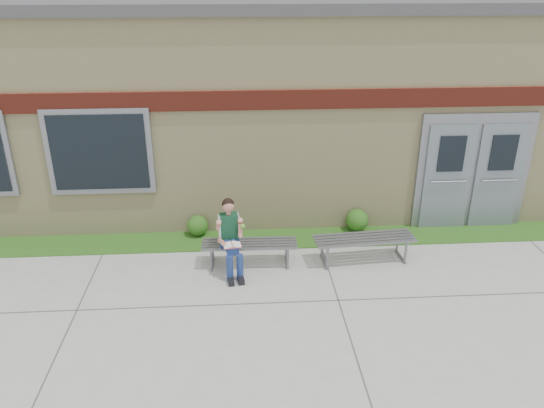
{
  "coord_description": "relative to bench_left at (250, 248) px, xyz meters",
  "views": [
    {
      "loc": [
        -0.49,
        -6.34,
        4.73
      ],
      "look_at": [
        0.04,
        1.7,
        1.14
      ],
      "focal_mm": 35.0,
      "sensor_mm": 36.0,
      "label": 1
    }
  ],
  "objects": [
    {
      "name": "bench_left",
      "position": [
        0.0,
        0.0,
        0.0
      ],
      "size": [
        1.64,
        0.49,
        0.42
      ],
      "rotation": [
        0.0,
        0.0,
        -0.02
      ],
      "color": "slate",
      "rests_on": "ground"
    },
    {
      "name": "school_building",
      "position": [
        0.35,
        4.28,
        1.78
      ],
      "size": [
        16.2,
        6.22,
        4.2
      ],
      "color": "beige",
      "rests_on": "ground"
    },
    {
      "name": "bench_right",
      "position": [
        2.0,
        -0.0,
        0.03
      ],
      "size": [
        1.79,
        0.63,
        0.46
      ],
      "rotation": [
        0.0,
        0.0,
        0.08
      ],
      "color": "slate",
      "rests_on": "ground"
    },
    {
      "name": "shrub_mid",
      "position": [
        -0.97,
        1.15,
        -0.11
      ],
      "size": [
        0.4,
        0.4,
        0.4
      ],
      "primitive_type": "sphere",
      "color": "#184F15",
      "rests_on": "grass_strip"
    },
    {
      "name": "grass_strip",
      "position": [
        0.35,
        0.9,
        -0.32
      ],
      "size": [
        16.0,
        0.8,
        0.02
      ],
      "primitive_type": "cube",
      "color": "#184F15",
      "rests_on": "ground"
    },
    {
      "name": "shrub_east",
      "position": [
        2.13,
        1.15,
        -0.09
      ],
      "size": [
        0.43,
        0.43,
        0.43
      ],
      "primitive_type": "sphere",
      "color": "#184F15",
      "rests_on": "grass_strip"
    },
    {
      "name": "girl",
      "position": [
        -0.32,
        -0.19,
        0.34
      ],
      "size": [
        0.5,
        0.8,
        1.28
      ],
      "rotation": [
        0.0,
        0.0,
        0.14
      ],
      "color": "navy",
      "rests_on": "ground"
    },
    {
      "name": "ground",
      "position": [
        0.35,
        -1.7,
        -0.33
      ],
      "size": [
        80.0,
        80.0,
        0.0
      ],
      "primitive_type": "plane",
      "color": "#9E9E99",
      "rests_on": "ground"
    }
  ]
}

